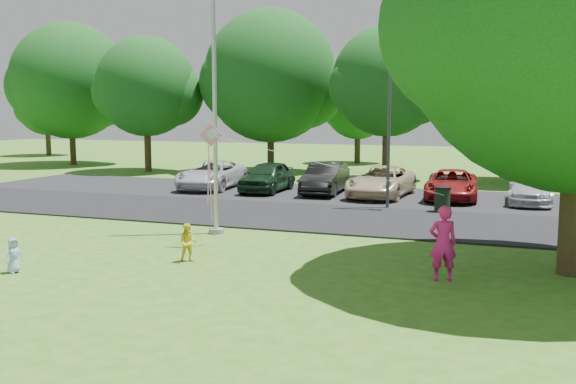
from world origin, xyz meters
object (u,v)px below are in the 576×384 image
(flagpole, at_px, (215,104))
(child_blue, at_px, (14,255))
(street_lamp, at_px, (396,109))
(trash_can, at_px, (442,200))
(kite, at_px, (215,150))
(child_yellow, at_px, (188,243))
(woman, at_px, (443,243))

(flagpole, bearing_deg, child_blue, -110.84)
(street_lamp, distance_m, trash_can, 4.03)
(kite, bearing_deg, trash_can, 39.55)
(child_yellow, bearing_deg, woman, -25.13)
(child_blue, height_order, kite, kite)
(street_lamp, xyz_separation_m, kite, (-3.54, -9.00, -1.19))
(street_lamp, height_order, trash_can, street_lamp)
(flagpole, xyz_separation_m, trash_can, (6.39, 6.79, -3.65))
(child_yellow, xyz_separation_m, kite, (-0.16, 1.95, 2.33))
(flagpole, bearing_deg, trash_can, 46.74)
(child_yellow, bearing_deg, flagpole, 77.30)
(woman, bearing_deg, trash_can, -104.12)
(woman, distance_m, child_blue, 10.38)
(street_lamp, distance_m, woman, 11.47)
(street_lamp, bearing_deg, child_blue, -123.31)
(trash_can, distance_m, child_yellow, 11.86)
(flagpole, distance_m, child_yellow, 5.38)
(child_yellow, distance_m, kite, 3.04)
(trash_can, relative_size, child_yellow, 0.99)
(street_lamp, relative_size, kite, 0.94)
(child_yellow, distance_m, child_blue, 4.27)
(trash_can, distance_m, child_blue, 15.77)
(flagpole, height_order, child_yellow, flagpole)
(flagpole, height_order, woman, flagpole)
(street_lamp, height_order, child_yellow, street_lamp)
(child_yellow, relative_size, child_blue, 1.18)
(flagpole, height_order, trash_can, flagpole)
(street_lamp, relative_size, child_yellow, 6.52)
(flagpole, xyz_separation_m, woman, (7.57, -3.44, -3.27))
(woman, xyz_separation_m, kite, (-6.67, 1.58, 1.95))
(child_yellow, height_order, child_blue, child_yellow)
(trash_can, height_order, kite, kite)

